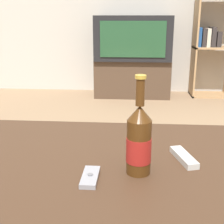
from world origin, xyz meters
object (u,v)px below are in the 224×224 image
Objects in this scene: bookshelf at (212,45)px; television at (133,38)px; cell_phone at (90,177)px; beer_bottle at (139,141)px; tv_stand at (132,78)px; remote_control at (184,157)px.

television is at bearing -175.70° from bookshelf.
bookshelf is at bearing 71.53° from cell_phone.
tv_stand is at bearing 91.06° from beer_bottle.
cell_phone is (-0.09, -2.86, 0.24)m from tv_stand.
remote_control is (0.15, 0.10, -0.09)m from beer_bottle.
remote_control is at bearing 27.74° from cell_phone.
television is at bearing 78.33° from remote_control.
television is at bearing 91.06° from beer_bottle.
beer_bottle is 0.20m from remote_control.
bookshelf reaches higher than remote_control.
bookshelf is 7.39× the size of remote_control.
remote_control reaches higher than tv_stand.
remote_control is (0.29, 0.15, 0.00)m from cell_phone.
cell_phone is (-0.14, -0.05, -0.10)m from beer_bottle.
cell_phone is at bearing -108.76° from bookshelf.
bookshelf is 3.79× the size of beer_bottle.
tv_stand is at bearing 78.32° from remote_control.
television reaches higher than tv_stand.
tv_stand is at bearing 88.52° from cell_phone.
cell_phone is 0.77× the size of remote_control.
bookshelf is at bearing 73.45° from beer_bottle.
bookshelf is 9.62× the size of cell_phone.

